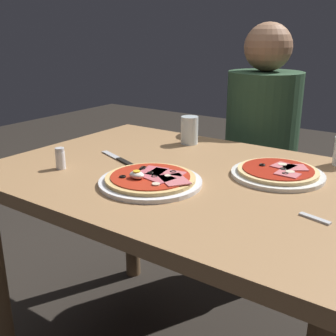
# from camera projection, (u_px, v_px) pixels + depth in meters

# --- Properties ---
(dining_table) EXTENTS (1.17, 0.83, 0.74)m
(dining_table) POSITION_uv_depth(u_px,v_px,m) (185.00, 207.00, 1.28)
(dining_table) COLOR #9E754C
(dining_table) RESTS_ON ground
(pizza_foreground) EXTENTS (0.29, 0.29, 0.05)m
(pizza_foreground) POSITION_uv_depth(u_px,v_px,m) (151.00, 180.00, 1.14)
(pizza_foreground) COLOR white
(pizza_foreground) RESTS_ON dining_table
(pizza_across_left) EXTENTS (0.27, 0.27, 0.03)m
(pizza_across_left) POSITION_uv_depth(u_px,v_px,m) (278.00, 173.00, 1.20)
(pizza_across_left) COLOR white
(pizza_across_left) RESTS_ON dining_table
(water_glass_far) EXTENTS (0.07, 0.07, 0.10)m
(water_glass_far) POSITION_uv_depth(u_px,v_px,m) (190.00, 132.00, 1.55)
(water_glass_far) COLOR silver
(water_glass_far) RESTS_ON dining_table
(fork) EXTENTS (0.16, 0.05, 0.00)m
(fork) POSITION_uv_depth(u_px,v_px,m) (327.00, 223.00, 0.91)
(fork) COLOR silver
(fork) RESTS_ON dining_table
(knife) EXTENTS (0.19, 0.09, 0.01)m
(knife) POSITION_uv_depth(u_px,v_px,m) (119.00, 159.00, 1.36)
(knife) COLOR silver
(knife) RESTS_ON dining_table
(salt_shaker) EXTENTS (0.03, 0.03, 0.07)m
(salt_shaker) POSITION_uv_depth(u_px,v_px,m) (60.00, 158.00, 1.27)
(salt_shaker) COLOR white
(salt_shaker) RESTS_ON dining_table
(diner_person) EXTENTS (0.32, 0.32, 1.18)m
(diner_person) POSITION_uv_depth(u_px,v_px,m) (259.00, 166.00, 1.86)
(diner_person) COLOR black
(diner_person) RESTS_ON ground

